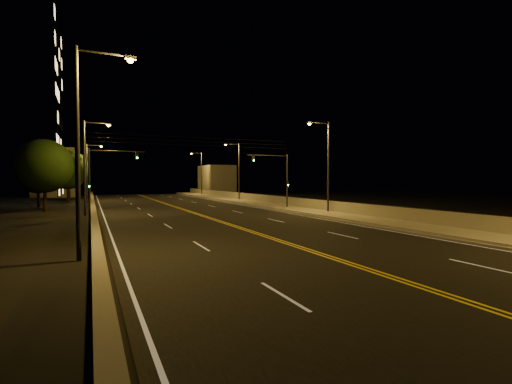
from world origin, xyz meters
name	(u,v)px	position (x,y,z in m)	size (l,w,h in m)	color
ground	(434,292)	(0.00, 0.00, 0.00)	(160.00, 160.00, 0.00)	black
road	(223,222)	(0.00, 20.00, 0.01)	(18.00, 120.00, 0.02)	black
sidewalk	(334,215)	(10.80, 20.00, 0.15)	(3.60, 120.00, 0.30)	#9D9583
curb	(317,217)	(8.93, 20.00, 0.07)	(0.14, 120.00, 0.15)	#9D9583
parapet_wall	(349,208)	(12.45, 20.00, 0.80)	(0.30, 120.00, 1.00)	gray
jersey_barrier	(94,224)	(-9.49, 20.00, 0.38)	(0.45, 120.00, 0.76)	gray
distant_building_right	(216,180)	(16.50, 72.36, 3.28)	(6.00, 10.00, 6.55)	gray
distant_building_left	(55,173)	(-16.00, 75.17, 4.78)	(8.00, 8.00, 9.57)	gray
parapet_rail	(349,202)	(12.45, 20.00, 1.33)	(0.06, 0.06, 120.00)	black
lane_markings	(223,222)	(0.00, 19.93, 0.02)	(17.32, 116.00, 0.00)	silver
streetlight_1	(326,161)	(11.52, 22.37, 5.27)	(2.55, 0.28, 9.13)	#2D2D33
streetlight_2	(237,168)	(11.52, 46.42, 5.27)	(2.55, 0.28, 9.13)	#2D2D33
streetlight_3	(200,171)	(11.52, 67.93, 5.27)	(2.55, 0.28, 9.13)	#2D2D33
streetlight_4	(84,138)	(-9.92, 9.39, 5.27)	(2.55, 0.28, 9.13)	#2D2D33
streetlight_5	(88,161)	(-9.92, 31.29, 5.27)	(2.55, 0.28, 9.13)	#2D2D33
streetlight_6	(89,168)	(-9.92, 57.44, 5.27)	(2.55, 0.28, 9.13)	#2D2D33
traffic_signal_right	(280,175)	(10.02, 29.31, 3.99)	(5.11, 0.31, 6.35)	#2D2D33
traffic_signal_left	(101,174)	(-8.82, 29.31, 3.99)	(5.11, 0.31, 6.35)	#2D2D33
overhead_wires	(193,141)	(0.00, 29.50, 7.40)	(22.00, 0.03, 0.83)	black
tree_0	(44,166)	(-14.17, 37.30, 4.90)	(5.74, 5.74, 7.77)	black
tree_1	(38,175)	(-15.69, 45.62, 4.05)	(4.74, 4.74, 6.42)	black
tree_2	(67,172)	(-12.86, 55.16, 4.61)	(5.40, 5.40, 7.32)	black
tree_3	(69,169)	(-12.86, 59.21, 5.20)	(6.08, 6.08, 8.24)	black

